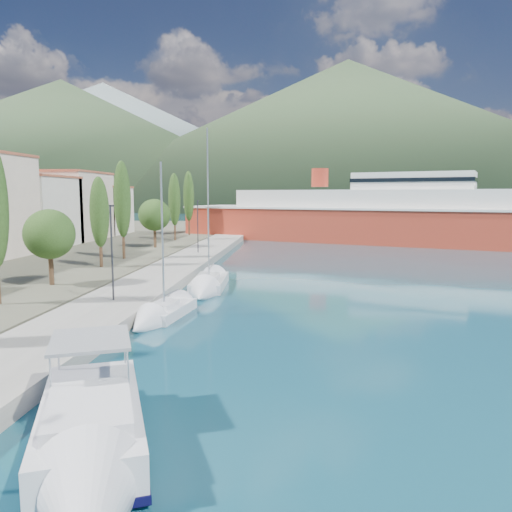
# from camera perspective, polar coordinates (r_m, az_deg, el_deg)

# --- Properties ---
(ground) EXTENTS (1400.00, 1400.00, 0.00)m
(ground) POSITION_cam_1_polar(r_m,az_deg,el_deg) (138.56, 3.85, 3.89)
(ground) COLOR #144657
(quay) EXTENTS (5.00, 88.00, 0.80)m
(quay) POSITION_cam_1_polar(r_m,az_deg,el_deg) (46.43, -9.82, -1.88)
(quay) COLOR gray
(quay) RESTS_ON ground
(hills_far) EXTENTS (1480.00, 900.00, 180.00)m
(hills_far) POSITION_cam_1_polar(r_m,az_deg,el_deg) (655.10, 17.40, 12.81)
(hills_far) COLOR gray
(hills_far) RESTS_ON ground
(hills_near) EXTENTS (1010.00, 520.00, 115.00)m
(hills_near) POSITION_cam_1_polar(r_m,az_deg,el_deg) (404.41, 19.09, 12.54)
(hills_near) COLOR #344A2C
(hills_near) RESTS_ON ground
(tree_row) EXTENTS (4.11, 65.28, 10.76)m
(tree_row) POSITION_cam_1_polar(r_m,az_deg,el_deg) (54.48, -15.14, 5.04)
(tree_row) COLOR #47301E
(tree_row) RESTS_ON land_strip
(lamp_posts) EXTENTS (0.15, 47.52, 6.06)m
(lamp_posts) POSITION_cam_1_polar(r_m,az_deg,el_deg) (34.87, -14.86, 1.17)
(lamp_posts) COLOR #2D2D33
(lamp_posts) RESTS_ON quay
(motor_cruiser) EXTENTS (6.29, 10.18, 3.63)m
(motor_cruiser) POSITION_cam_1_polar(r_m,az_deg,el_deg) (14.88, -18.46, -20.95)
(motor_cruiser) COLOR black
(motor_cruiser) RESTS_ON ground
(sailboat_near) EXTENTS (3.10, 7.38, 10.27)m
(sailboat_near) POSITION_cam_1_polar(r_m,az_deg,el_deg) (30.14, -11.52, -6.97)
(sailboat_near) COLOR silver
(sailboat_near) RESTS_ON ground
(sailboat_mid) EXTENTS (2.97, 9.60, 13.65)m
(sailboat_mid) POSITION_cam_1_polar(r_m,az_deg,el_deg) (38.67, -5.76, -3.70)
(sailboat_mid) COLOR silver
(sailboat_mid) RESTS_ON ground
(ferry) EXTENTS (63.31, 35.17, 12.47)m
(ferry) POSITION_cam_1_polar(r_m,az_deg,el_deg) (81.96, 13.16, 4.24)
(ferry) COLOR #AC321F
(ferry) RESTS_ON ground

